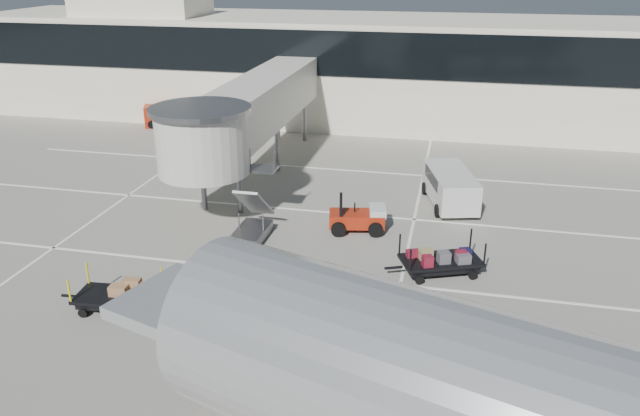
% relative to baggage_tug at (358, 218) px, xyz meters
% --- Properties ---
extents(ground, '(140.00, 140.00, 0.00)m').
position_rel_baggage_tug_xyz_m(ground, '(-3.41, -7.05, -0.65)').
color(ground, '#A8A496').
rests_on(ground, ground).
extents(lane_markings, '(40.00, 30.00, 0.02)m').
position_rel_baggage_tug_xyz_m(lane_markings, '(-4.08, 2.29, -0.64)').
color(lane_markings, white).
rests_on(lane_markings, ground).
extents(terminal, '(64.00, 12.11, 15.20)m').
position_rel_baggage_tug_xyz_m(terminal, '(-3.76, 22.89, 3.46)').
color(terminal, white).
rests_on(terminal, ground).
extents(jet_bridge, '(5.70, 20.40, 6.03)m').
position_rel_baggage_tug_xyz_m(jet_bridge, '(-7.38, 5.22, 3.63)').
color(jet_bridge, beige).
rests_on(jet_bridge, ground).
extents(baggage_tug, '(2.92, 2.17, 1.78)m').
position_rel_baggage_tug_xyz_m(baggage_tug, '(0.00, 0.00, 0.00)').
color(baggage_tug, '#9D220E').
rests_on(baggage_tug, ground).
extents(suitcase_cart, '(4.13, 2.81, 1.61)m').
position_rel_baggage_tug_xyz_m(suitcase_cart, '(4.17, -3.63, -0.08)').
color(suitcase_cart, black).
rests_on(suitcase_cart, ground).
extents(box_cart_near, '(3.67, 2.07, 1.41)m').
position_rel_baggage_tug_xyz_m(box_cart_near, '(-4.42, -7.84, -0.10)').
color(box_cart_near, black).
rests_on(box_cart_near, ground).
extents(box_cart_far, '(3.94, 1.83, 1.52)m').
position_rel_baggage_tug_xyz_m(box_cart_far, '(-7.85, -9.28, -0.10)').
color(box_cart_far, black).
rests_on(box_cart_far, ground).
extents(ground_worker, '(0.71, 0.55, 1.74)m').
position_rel_baggage_tug_xyz_m(ground_worker, '(-1.90, -7.31, 0.22)').
color(ground_worker, '#A2F419').
rests_on(ground_worker, ground).
extents(minivan, '(3.24, 5.31, 1.88)m').
position_rel_baggage_tug_xyz_m(minivan, '(4.21, 4.54, 0.48)').
color(minivan, silver).
rests_on(minivan, ground).
extents(belt_loader, '(4.72, 3.16, 2.13)m').
position_rel_baggage_tug_xyz_m(belt_loader, '(-17.67, 16.97, 0.17)').
color(belt_loader, '#9D220E').
rests_on(belt_loader, ground).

